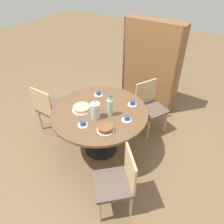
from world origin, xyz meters
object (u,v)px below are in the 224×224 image
at_px(water_bottle, 110,107).
at_px(cup_c, 127,118).
at_px(chair_c, 50,108).
at_px(coffee_pot, 95,110).
at_px(bookshelf, 151,68).
at_px(cake_main, 82,108).
at_px(chair_a, 118,181).
at_px(cup_b, 83,124).
at_px(cake_second, 106,129).
at_px(cup_a, 98,93).
at_px(chair_b, 150,106).
at_px(cup_d, 132,103).

relative_size(water_bottle, cup_c, 2.38).
bearing_deg(chair_c, cup_c, -175.99).
relative_size(chair_c, coffee_pot, 3.25).
distance_m(bookshelf, cake_main, 1.70).
bearing_deg(bookshelf, chair_a, 107.07).
height_order(coffee_pot, cup_b, coffee_pot).
height_order(water_bottle, cake_main, water_bottle).
bearing_deg(cup_b, cake_second, 14.80).
bearing_deg(cup_c, cup_a, 156.88).
distance_m(bookshelf, cup_b, 1.92).
height_order(chair_b, cake_main, chair_b).
relative_size(chair_a, coffee_pot, 3.25).
bearing_deg(cake_main, cup_d, 43.58).
relative_size(chair_b, cup_c, 6.35).
distance_m(coffee_pot, cup_d, 0.59).
height_order(chair_b, water_bottle, water_bottle).
bearing_deg(bookshelf, cup_c, 104.06).
relative_size(chair_b, cake_main, 3.23).
bearing_deg(coffee_pot, water_bottle, 49.27).
bearing_deg(cup_a, cake_second, -47.58).
relative_size(chair_a, cup_c, 6.35).
relative_size(cup_a, cup_d, 1.00).
bearing_deg(cup_a, cup_d, 6.00).
bearing_deg(chair_c, cup_b, 162.65).
relative_size(cake_second, cup_c, 1.62).
bearing_deg(chair_c, chair_b, -144.86).
bearing_deg(cup_b, cup_d, 67.90).
height_order(chair_c, cake_main, chair_c).
distance_m(bookshelf, cup_d, 1.21).
bearing_deg(water_bottle, cup_c, 6.41).
bearing_deg(cake_main, cup_b, -47.41).
relative_size(coffee_pot, cake_main, 0.99).
distance_m(chair_a, cup_c, 0.80).
relative_size(cup_a, cup_b, 1.00).
xyz_separation_m(chair_c, cake_second, (1.26, -0.21, 0.32)).
relative_size(chair_b, cake_second, 3.91).
distance_m(cup_a, cup_c, 0.73).
height_order(water_bottle, cup_c, water_bottle).
relative_size(chair_b, cup_b, 6.35).
bearing_deg(cake_second, water_bottle, 113.96).
bearing_deg(water_bottle, cup_d, 69.99).
height_order(chair_c, cake_second, chair_c).
bearing_deg(cake_second, bookshelf, 98.21).
distance_m(chair_b, water_bottle, 0.99).
xyz_separation_m(chair_a, coffee_pot, (-0.67, 0.50, 0.41)).
xyz_separation_m(chair_a, cake_main, (-0.93, 0.52, 0.32)).
bearing_deg(water_bottle, chair_a, -50.33).
bearing_deg(coffee_pot, chair_b, 72.03).
bearing_deg(chair_a, cup_a, -179.39).
bearing_deg(coffee_pot, cup_d, 63.13).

